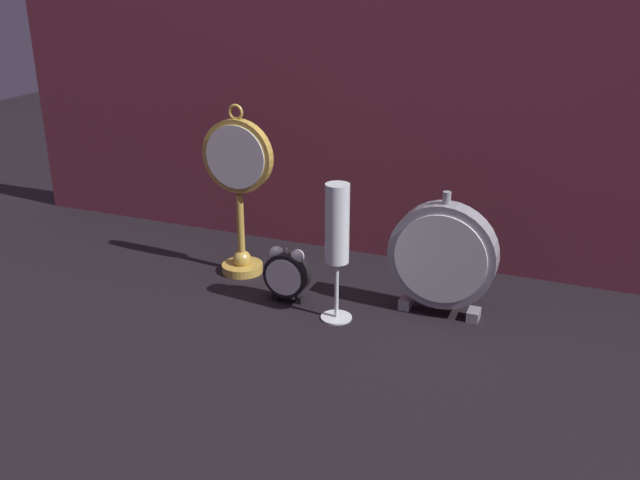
# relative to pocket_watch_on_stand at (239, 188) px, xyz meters

# --- Properties ---
(ground_plane) EXTENTS (4.00, 4.00, 0.00)m
(ground_plane) POSITION_rel_pocket_watch_on_stand_xyz_m (0.19, -0.14, -0.17)
(ground_plane) COLOR black
(fabric_backdrop_drape) EXTENTS (1.62, 0.01, 0.67)m
(fabric_backdrop_drape) POSITION_rel_pocket_watch_on_stand_xyz_m (0.19, 0.19, 0.16)
(fabric_backdrop_drape) COLOR brown
(fabric_backdrop_drape) RESTS_ON ground_plane
(pocket_watch_on_stand) EXTENTS (0.14, 0.08, 0.33)m
(pocket_watch_on_stand) POSITION_rel_pocket_watch_on_stand_xyz_m (0.00, 0.00, 0.00)
(pocket_watch_on_stand) COLOR gold
(pocket_watch_on_stand) RESTS_ON ground_plane
(alarm_clock_twin_bell) EXTENTS (0.08, 0.03, 0.10)m
(alarm_clock_twin_bell) POSITION_rel_pocket_watch_on_stand_xyz_m (0.14, -0.08, -0.11)
(alarm_clock_twin_bell) COLOR black
(alarm_clock_twin_bell) RESTS_ON ground_plane
(mantel_clock_silver) EXTENTS (0.18, 0.04, 0.22)m
(mantel_clock_silver) POSITION_rel_pocket_watch_on_stand_xyz_m (0.40, -0.03, -0.06)
(mantel_clock_silver) COLOR gray
(mantel_clock_silver) RESTS_ON ground_plane
(champagne_flute) EXTENTS (0.05, 0.05, 0.24)m
(champagne_flute) POSITION_rel_pocket_watch_on_stand_xyz_m (0.24, -0.11, -0.02)
(champagne_flute) COLOR silver
(champagne_flute) RESTS_ON ground_plane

